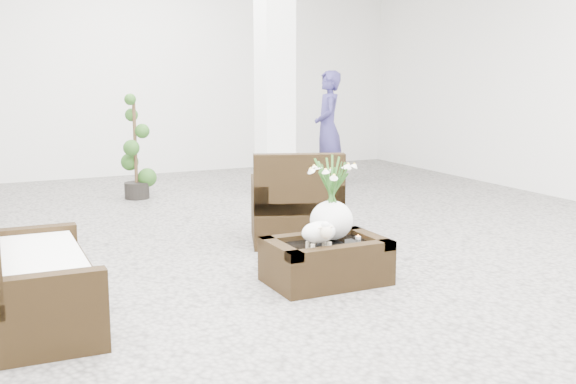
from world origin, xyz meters
name	(u,v)px	position (x,y,z in m)	size (l,w,h in m)	color
ground	(283,260)	(0.00, 0.00, 0.00)	(11.00, 11.00, 0.00)	gray
column	(275,60)	(1.20, 2.80, 1.75)	(0.40, 0.40, 3.50)	white
coffee_table	(326,263)	(0.02, -0.74, 0.16)	(0.90, 0.60, 0.31)	black
sheep_figurine	(319,235)	(-0.10, -0.84, 0.42)	(0.28, 0.23, 0.21)	white
planter_narcissus	(332,190)	(0.12, -0.64, 0.71)	(0.44, 0.44, 0.80)	white
tealight	(358,237)	(0.32, -0.72, 0.33)	(0.04, 0.04, 0.03)	white
armchair	(296,196)	(0.41, 0.59, 0.44)	(0.83, 0.80, 0.89)	black
loveseat	(37,267)	(-2.10, -0.70, 0.38)	(1.41, 0.68, 0.75)	black
topiary	(135,148)	(-0.44, 3.47, 0.65)	(0.35, 0.35, 1.31)	#204415
shopper	(328,128)	(2.34, 3.46, 0.81)	(0.59, 0.39, 1.62)	navy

